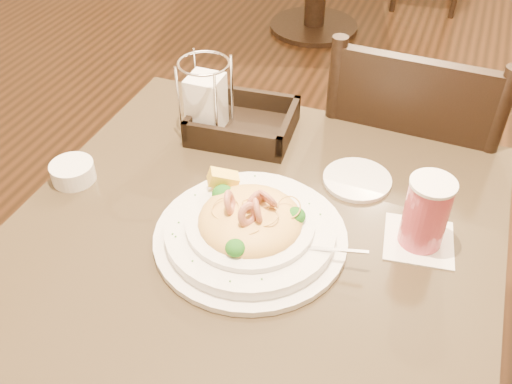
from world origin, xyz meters
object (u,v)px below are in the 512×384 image
(dining_chair_near, at_px, (402,176))
(napkin_caddy, at_px, (206,104))
(bread_basket, at_px, (243,125))
(side_plate, at_px, (357,180))
(main_table, at_px, (253,308))
(drink_glass, at_px, (426,213))
(pasta_bowl, at_px, (250,227))
(butter_ramekin, at_px, (73,172))

(dining_chair_near, height_order, napkin_caddy, dining_chair_near)
(bread_basket, xyz_separation_m, side_plate, (0.29, -0.08, -0.02))
(bread_basket, height_order, napkin_caddy, napkin_caddy)
(main_table, height_order, drink_glass, drink_glass)
(pasta_bowl, relative_size, napkin_caddy, 2.17)
(pasta_bowl, relative_size, side_plate, 2.79)
(napkin_caddy, height_order, butter_ramekin, napkin_caddy)
(butter_ramekin, bearing_deg, bread_basket, 46.88)
(main_table, height_order, bread_basket, bread_basket)
(main_table, relative_size, drink_glass, 6.38)
(dining_chair_near, xyz_separation_m, butter_ramekin, (-0.62, -0.55, 0.25))
(bread_basket, bearing_deg, drink_glass, -25.95)
(dining_chair_near, distance_m, bread_basket, 0.52)
(dining_chair_near, bearing_deg, bread_basket, 38.84)
(pasta_bowl, bearing_deg, bread_basket, 114.04)
(side_plate, distance_m, butter_ramekin, 0.59)
(butter_ramekin, bearing_deg, napkin_caddy, 53.34)
(side_plate, bearing_deg, pasta_bowl, -121.81)
(napkin_caddy, relative_size, butter_ramekin, 2.03)
(napkin_caddy, bearing_deg, butter_ramekin, -126.66)
(bread_basket, relative_size, side_plate, 1.71)
(main_table, bearing_deg, side_plate, 54.87)
(main_table, distance_m, pasta_bowl, 0.26)
(drink_glass, relative_size, butter_ramekin, 1.58)
(main_table, distance_m, butter_ramekin, 0.47)
(bread_basket, height_order, butter_ramekin, bread_basket)
(napkin_caddy, relative_size, side_plate, 1.28)
(main_table, height_order, side_plate, side_plate)
(napkin_caddy, bearing_deg, dining_chair_near, 34.59)
(napkin_caddy, bearing_deg, pasta_bowl, -52.99)
(main_table, xyz_separation_m, pasta_bowl, (0.00, -0.02, 0.26))
(drink_glass, distance_m, butter_ramekin, 0.70)
(bread_basket, distance_m, butter_ramekin, 0.39)
(bread_basket, relative_size, napkin_caddy, 1.33)
(dining_chair_near, xyz_separation_m, napkin_caddy, (-0.43, -0.30, 0.31))
(napkin_caddy, xyz_separation_m, butter_ramekin, (-0.19, -0.25, -0.06))
(drink_glass, distance_m, side_plate, 0.21)
(drink_glass, distance_m, bread_basket, 0.48)
(drink_glass, xyz_separation_m, napkin_caddy, (-0.51, 0.18, 0.01))
(butter_ramekin, bearing_deg, drink_glass, 5.92)
(dining_chair_near, height_order, bread_basket, dining_chair_near)
(bread_basket, height_order, side_plate, bread_basket)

